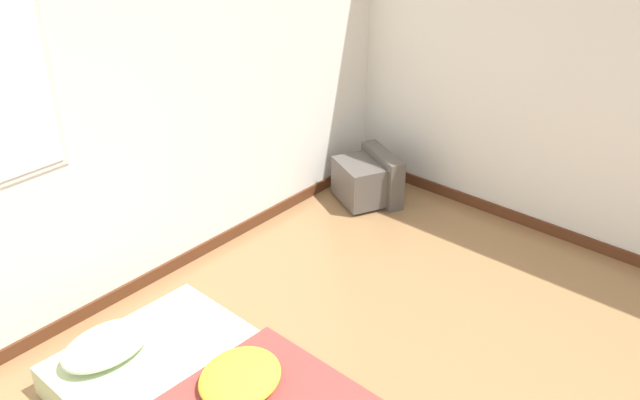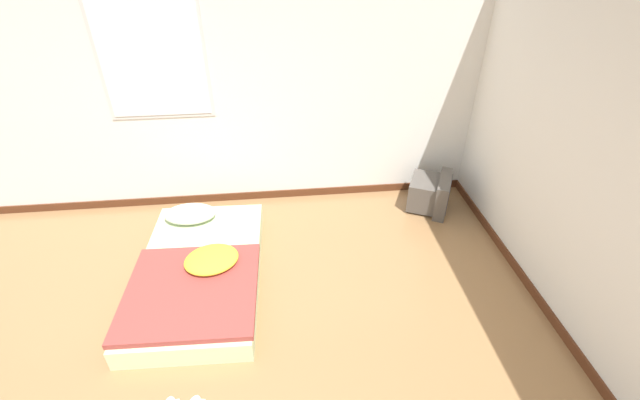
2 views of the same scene
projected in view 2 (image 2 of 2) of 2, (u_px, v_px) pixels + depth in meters
wall_back at (200, 94)px, 4.37m from camera, size 8.28×0.08×2.60m
mattress_bed at (199, 270)px, 3.89m from camera, size 1.13×1.87×0.33m
crt_tv at (431, 193)px, 4.84m from camera, size 0.59×0.62×0.41m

